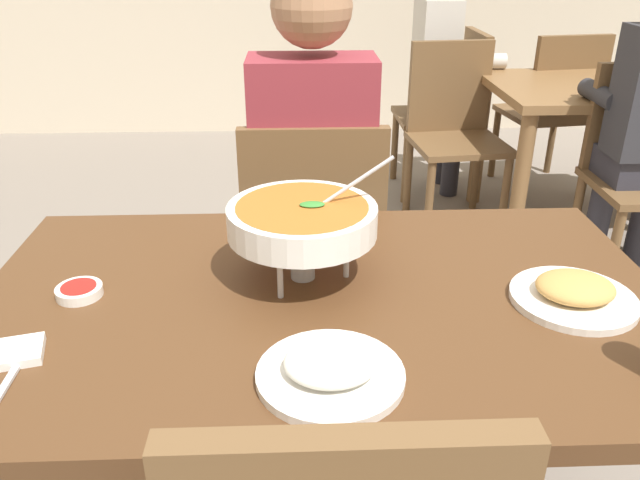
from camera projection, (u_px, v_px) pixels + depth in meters
name	position (u px, v px, depth m)	size (l,w,h in m)	color
dining_table_main	(323.00, 339.00, 1.29)	(1.37, 0.84, 0.73)	#51331C
chair_diner_main	(313.00, 240.00, 1.97)	(0.44, 0.44, 0.90)	brown
diner_main	(312.00, 165.00, 1.90)	(0.40, 0.45, 1.31)	#2D2D38
curry_bowl	(302.00, 221.00, 1.25)	(0.33, 0.30, 0.26)	silver
rice_plate	(328.00, 369.00, 1.00)	(0.24, 0.24, 0.06)	white
appetizer_plate	(574.00, 293.00, 1.21)	(0.24, 0.24, 0.06)	white
sauce_dish	(79.00, 291.00, 1.24)	(0.09, 0.09, 0.02)	white
napkin_folded	(5.00, 354.00, 1.06)	(0.12, 0.08, 0.02)	white
spoon_utensil	(12.00, 374.00, 1.02)	(0.01, 0.17, 0.01)	silver
dining_table_far	(594.00, 111.00, 3.04)	(1.00, 0.80, 0.73)	brown
chair_bg_right	(453.00, 104.00, 3.55)	(0.45, 0.45, 0.90)	brown
chair_bg_corner	(453.00, 124.00, 3.17)	(0.48, 0.48, 0.90)	brown
chair_bg_window	(555.00, 105.00, 3.52)	(0.50, 0.50, 0.90)	brown
patron_bg_right	(441.00, 61.00, 3.45)	(0.45, 0.40, 1.31)	#2D2D38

